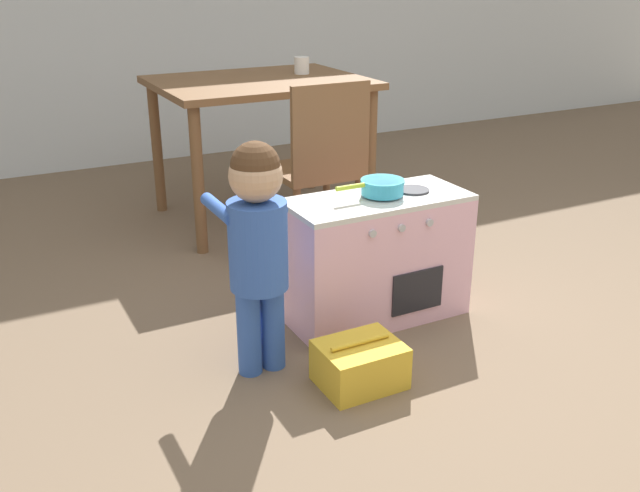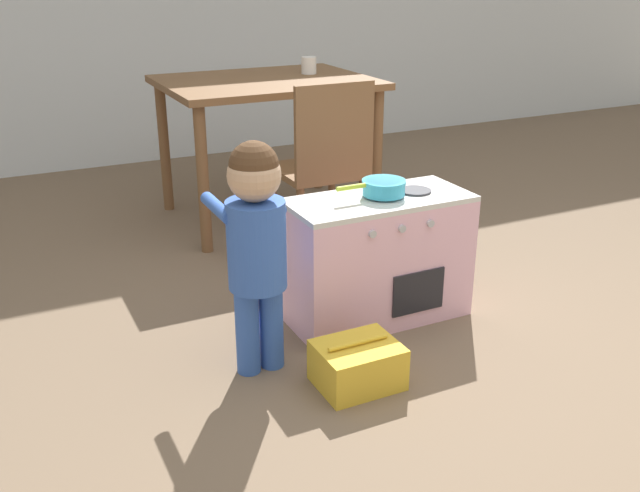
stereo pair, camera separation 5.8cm
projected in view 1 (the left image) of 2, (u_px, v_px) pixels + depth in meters
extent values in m
plane|color=brown|center=(529.00, 405.00, 2.28)|extent=(16.00, 16.00, 0.00)
cube|color=#EAB2C6|center=(376.00, 260.00, 2.77)|extent=(0.70, 0.32, 0.48)
cube|color=silver|center=(378.00, 199.00, 2.67)|extent=(0.70, 0.32, 0.02)
cylinder|color=#38383D|center=(382.00, 195.00, 2.67)|extent=(0.12, 0.12, 0.01)
cylinder|color=#38383D|center=(413.00, 190.00, 2.73)|extent=(0.12, 0.12, 0.01)
cube|color=black|center=(418.00, 291.00, 2.70)|extent=(0.22, 0.01, 0.17)
cylinder|color=#B2B2B7|center=(373.00, 234.00, 2.51)|extent=(0.03, 0.01, 0.03)
cylinder|color=#B2B2B7|center=(402.00, 228.00, 2.56)|extent=(0.03, 0.01, 0.03)
cylinder|color=#B2B2B7|center=(430.00, 223.00, 2.61)|extent=(0.03, 0.01, 0.03)
cylinder|color=#38B2D6|center=(382.00, 187.00, 2.66)|extent=(0.16, 0.16, 0.06)
cylinder|color=#38B2D6|center=(383.00, 181.00, 2.65)|extent=(0.16, 0.16, 0.01)
cylinder|color=#B7DB33|center=(350.00, 187.00, 2.60)|extent=(0.12, 0.02, 0.02)
cylinder|color=#335BB7|center=(249.00, 332.00, 2.40)|extent=(0.08, 0.08, 0.31)
cylinder|color=#335BB7|center=(273.00, 326.00, 2.44)|extent=(0.08, 0.08, 0.31)
cylinder|color=#335BB7|center=(258.00, 245.00, 2.31)|extent=(0.19, 0.19, 0.30)
sphere|color=tan|center=(256.00, 176.00, 2.22)|extent=(0.17, 0.17, 0.17)
sphere|color=#4C331E|center=(255.00, 166.00, 2.21)|extent=(0.16, 0.16, 0.16)
cylinder|color=#335BB7|center=(218.00, 209.00, 2.33)|extent=(0.04, 0.24, 0.04)
cylinder|color=#335BB7|center=(267.00, 201.00, 2.40)|extent=(0.04, 0.24, 0.04)
cube|color=gold|center=(360.00, 364.00, 2.37)|extent=(0.27, 0.22, 0.15)
cylinder|color=gold|center=(360.00, 342.00, 2.33)|extent=(0.22, 0.02, 0.02)
cube|color=brown|center=(259.00, 83.00, 3.69)|extent=(1.07, 0.83, 0.03)
cylinder|color=brown|center=(198.00, 182.00, 3.34)|extent=(0.06, 0.06, 0.71)
cylinder|color=brown|center=(371.00, 158.00, 3.74)|extent=(0.06, 0.06, 0.71)
cylinder|color=brown|center=(157.00, 149.00, 3.92)|extent=(0.06, 0.06, 0.71)
cylinder|color=brown|center=(310.00, 131.00, 4.32)|extent=(0.06, 0.06, 0.71)
cube|color=brown|center=(313.00, 170.00, 3.29)|extent=(0.37, 0.37, 0.03)
cube|color=brown|center=(331.00, 131.00, 3.07)|extent=(0.37, 0.02, 0.41)
cylinder|color=brown|center=(297.00, 230.00, 3.18)|extent=(0.04, 0.04, 0.40)
cylinder|color=brown|center=(358.00, 219.00, 3.31)|extent=(0.04, 0.04, 0.40)
cylinder|color=brown|center=(269.00, 210.00, 3.44)|extent=(0.04, 0.04, 0.40)
cylinder|color=brown|center=(326.00, 200.00, 3.57)|extent=(0.04, 0.04, 0.40)
cylinder|color=white|center=(302.00, 65.00, 3.84)|extent=(0.08, 0.08, 0.09)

